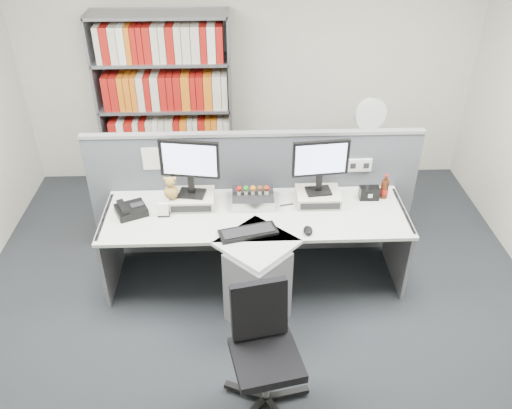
{
  "coord_description": "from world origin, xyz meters",
  "views": [
    {
      "loc": [
        -0.13,
        -2.91,
        3.28
      ],
      "look_at": [
        0.0,
        0.65,
        0.92
      ],
      "focal_mm": 37.17,
      "sensor_mm": 36.0,
      "label": 1
    }
  ],
  "objects_px": {
    "filing_cabinet": "(362,178)",
    "office_chair": "(264,346)",
    "desk_fan": "(370,118)",
    "speaker": "(369,193)",
    "desk_calendar": "(163,210)",
    "desktop_pc": "(253,198)",
    "mouse": "(308,230)",
    "cola_bottle": "(384,189)",
    "monitor_left": "(190,163)",
    "shelving_unit": "(167,110)",
    "desk": "(256,254)",
    "desk_phone": "(130,210)",
    "monitor_right": "(321,162)",
    "keyboard": "(248,232)"
  },
  "relations": [
    {
      "from": "shelving_unit",
      "to": "office_chair",
      "type": "height_order",
      "value": "shelving_unit"
    },
    {
      "from": "desk",
      "to": "monitor_right",
      "type": "xyz_separation_m",
      "value": [
        0.56,
        0.38,
        0.66
      ]
    },
    {
      "from": "speaker",
      "to": "shelving_unit",
      "type": "height_order",
      "value": "shelving_unit"
    },
    {
      "from": "keyboard",
      "to": "cola_bottle",
      "type": "xyz_separation_m",
      "value": [
        1.22,
        0.5,
        0.07
      ]
    },
    {
      "from": "desk_calendar",
      "to": "desktop_pc",
      "type": "bearing_deg",
      "value": 12.86
    },
    {
      "from": "desk_calendar",
      "to": "shelving_unit",
      "type": "height_order",
      "value": "shelving_unit"
    },
    {
      "from": "keyboard",
      "to": "mouse",
      "type": "distance_m",
      "value": 0.48
    },
    {
      "from": "desk",
      "to": "filing_cabinet",
      "type": "bearing_deg",
      "value": 49.39
    },
    {
      "from": "filing_cabinet",
      "to": "cola_bottle",
      "type": "bearing_deg",
      "value": -92.79
    },
    {
      "from": "mouse",
      "to": "cola_bottle",
      "type": "height_order",
      "value": "cola_bottle"
    },
    {
      "from": "monitor_left",
      "to": "shelving_unit",
      "type": "bearing_deg",
      "value": 103.69
    },
    {
      "from": "monitor_right",
      "to": "keyboard",
      "type": "bearing_deg",
      "value": -144.15
    },
    {
      "from": "keyboard",
      "to": "office_chair",
      "type": "xyz_separation_m",
      "value": [
        0.08,
        -0.99,
        -0.24
      ]
    },
    {
      "from": "cola_bottle",
      "to": "shelving_unit",
      "type": "xyz_separation_m",
      "value": [
        -2.05,
        1.41,
        0.17
      ]
    },
    {
      "from": "desk",
      "to": "desk_calendar",
      "type": "relative_size",
      "value": 21.76
    },
    {
      "from": "desk_phone",
      "to": "shelving_unit",
      "type": "relative_size",
      "value": 0.16
    },
    {
      "from": "mouse",
      "to": "cola_bottle",
      "type": "xyz_separation_m",
      "value": [
        0.74,
        0.51,
        0.06
      ]
    },
    {
      "from": "filing_cabinet",
      "to": "office_chair",
      "type": "distance_m",
      "value": 2.73
    },
    {
      "from": "monitor_right",
      "to": "desktop_pc",
      "type": "relative_size",
      "value": 1.37
    },
    {
      "from": "desk_fan",
      "to": "speaker",
      "type": "bearing_deg",
      "value": -100.63
    },
    {
      "from": "desk_calendar",
      "to": "office_chair",
      "type": "relative_size",
      "value": 0.13
    },
    {
      "from": "cola_bottle",
      "to": "desk_fan",
      "type": "distance_m",
      "value": 1.0
    },
    {
      "from": "desk",
      "to": "monitor_left",
      "type": "relative_size",
      "value": 5.05
    },
    {
      "from": "monitor_left",
      "to": "shelving_unit",
      "type": "relative_size",
      "value": 0.26
    },
    {
      "from": "desktop_pc",
      "to": "cola_bottle",
      "type": "height_order",
      "value": "cola_bottle"
    },
    {
      "from": "desk",
      "to": "filing_cabinet",
      "type": "relative_size",
      "value": 3.71
    },
    {
      "from": "mouse",
      "to": "desk_calendar",
      "type": "xyz_separation_m",
      "value": [
        -1.19,
        0.29,
        0.03
      ]
    },
    {
      "from": "desk_phone",
      "to": "desk_fan",
      "type": "height_order",
      "value": "desk_fan"
    },
    {
      "from": "desk_calendar",
      "to": "shelving_unit",
      "type": "relative_size",
      "value": 0.06
    },
    {
      "from": "monitor_left",
      "to": "mouse",
      "type": "height_order",
      "value": "monitor_left"
    },
    {
      "from": "speaker",
      "to": "filing_cabinet",
      "type": "bearing_deg",
      "value": 79.38
    },
    {
      "from": "filing_cabinet",
      "to": "desk_calendar",
      "type": "bearing_deg",
      "value": -149.12
    },
    {
      "from": "speaker",
      "to": "cola_bottle",
      "type": "distance_m",
      "value": 0.14
    },
    {
      "from": "desk_fan",
      "to": "office_chair",
      "type": "height_order",
      "value": "desk_fan"
    },
    {
      "from": "keyboard",
      "to": "desk_fan",
      "type": "height_order",
      "value": "desk_fan"
    },
    {
      "from": "filing_cabinet",
      "to": "office_chair",
      "type": "xyz_separation_m",
      "value": [
        -1.19,
        -2.45,
        0.15
      ]
    },
    {
      "from": "cola_bottle",
      "to": "desk_phone",
      "type": "bearing_deg",
      "value": -175.39
    },
    {
      "from": "monitor_left",
      "to": "monitor_right",
      "type": "distance_m",
      "value": 1.1
    },
    {
      "from": "keyboard",
      "to": "desk_phone",
      "type": "distance_m",
      "value": 1.04
    },
    {
      "from": "desktop_pc",
      "to": "office_chair",
      "type": "distance_m",
      "value": 1.47
    },
    {
      "from": "desk_phone",
      "to": "filing_cabinet",
      "type": "distance_m",
      "value": 2.57
    },
    {
      "from": "desk_calendar",
      "to": "speaker",
      "type": "xyz_separation_m",
      "value": [
        1.79,
        0.2,
        0.01
      ]
    },
    {
      "from": "speaker",
      "to": "desk_calendar",
      "type": "bearing_deg",
      "value": -173.6
    },
    {
      "from": "desk",
      "to": "desktop_pc",
      "type": "height_order",
      "value": "desktop_pc"
    },
    {
      "from": "office_chair",
      "to": "monitor_left",
      "type": "bearing_deg",
      "value": 111.12
    },
    {
      "from": "filing_cabinet",
      "to": "monitor_left",
      "type": "bearing_deg",
      "value": -149.76
    },
    {
      "from": "desk_calendar",
      "to": "monitor_left",
      "type": "bearing_deg",
      "value": 35.38
    },
    {
      "from": "desk_calendar",
      "to": "office_chair",
      "type": "height_order",
      "value": "office_chair"
    },
    {
      "from": "keyboard",
      "to": "speaker",
      "type": "bearing_deg",
      "value": 24.17
    },
    {
      "from": "desk_phone",
      "to": "office_chair",
      "type": "xyz_separation_m",
      "value": [
        1.07,
        -1.31,
        -0.26
      ]
    }
  ]
}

